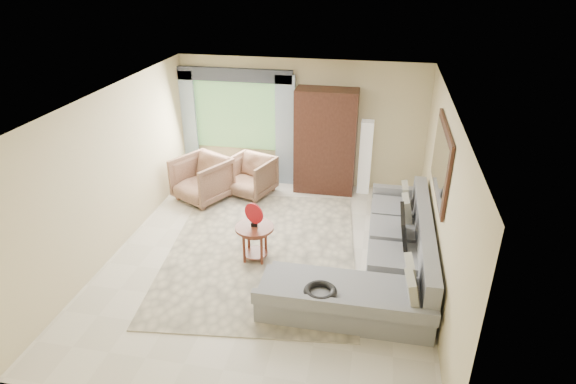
% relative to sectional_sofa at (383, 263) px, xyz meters
% --- Properties ---
extents(ground, '(6.00, 6.00, 0.00)m').
position_rel_sectional_sofa_xyz_m(ground, '(-1.78, 0.18, -0.28)').
color(ground, silver).
rests_on(ground, ground).
extents(area_rug, '(3.42, 4.31, 0.02)m').
position_rel_sectional_sofa_xyz_m(area_rug, '(-1.94, 0.37, -0.27)').
color(area_rug, beige).
rests_on(area_rug, ground).
extents(sectional_sofa, '(2.30, 3.46, 0.90)m').
position_rel_sectional_sofa_xyz_m(sectional_sofa, '(0.00, 0.00, 0.00)').
color(sectional_sofa, gray).
rests_on(sectional_sofa, ground).
extents(tv_screen, '(0.14, 0.74, 0.48)m').
position_rel_sectional_sofa_xyz_m(tv_screen, '(0.27, 0.36, 0.44)').
color(tv_screen, black).
rests_on(tv_screen, sectional_sofa).
extents(garden_hose, '(0.43, 0.43, 0.09)m').
position_rel_sectional_sofa_xyz_m(garden_hose, '(-0.78, -1.19, 0.26)').
color(garden_hose, black).
rests_on(garden_hose, sectional_sofa).
extents(coffee_table, '(0.60, 0.60, 0.60)m').
position_rel_sectional_sofa_xyz_m(coffee_table, '(-1.99, 0.13, 0.03)').
color(coffee_table, '#512015').
rests_on(coffee_table, ground).
extents(red_disc, '(0.32, 0.16, 0.34)m').
position_rel_sectional_sofa_xyz_m(red_disc, '(-1.99, 0.13, 0.55)').
color(red_disc, '#A01016').
rests_on(red_disc, coffee_table).
extents(armchair_left, '(1.27, 1.28, 0.87)m').
position_rel_sectional_sofa_xyz_m(armchair_left, '(-3.54, 2.00, 0.15)').
color(armchair_left, '#956751').
rests_on(armchair_left, ground).
extents(armchair_right, '(1.07, 1.09, 0.78)m').
position_rel_sectional_sofa_xyz_m(armchair_right, '(-2.67, 2.41, 0.11)').
color(armchair_right, '#8A684B').
rests_on(armchair_right, ground).
extents(potted_plant, '(0.60, 0.57, 0.52)m').
position_rel_sectional_sofa_xyz_m(potted_plant, '(-4.03, 2.77, -0.02)').
color(potted_plant, '#999999').
rests_on(potted_plant, ground).
extents(armoire, '(1.20, 0.55, 2.10)m').
position_rel_sectional_sofa_xyz_m(armoire, '(-1.23, 2.90, 0.77)').
color(armoire, black).
rests_on(armoire, ground).
extents(floor_lamp, '(0.24, 0.24, 1.50)m').
position_rel_sectional_sofa_xyz_m(floor_lamp, '(-0.43, 2.96, 0.47)').
color(floor_lamp, silver).
rests_on(floor_lamp, ground).
extents(window, '(1.80, 0.04, 1.40)m').
position_rel_sectional_sofa_xyz_m(window, '(-3.13, 3.15, 1.12)').
color(window, '#669E59').
rests_on(window, wall_back).
extents(curtain_left, '(0.40, 0.08, 2.30)m').
position_rel_sectional_sofa_xyz_m(curtain_left, '(-4.18, 3.06, 0.87)').
color(curtain_left, '#9EB7CC').
rests_on(curtain_left, ground).
extents(curtain_right, '(0.40, 0.08, 2.30)m').
position_rel_sectional_sofa_xyz_m(curtain_right, '(-2.08, 3.06, 0.87)').
color(curtain_right, '#9EB7CC').
rests_on(curtain_right, ground).
extents(valance, '(2.40, 0.12, 0.26)m').
position_rel_sectional_sofa_xyz_m(valance, '(-3.13, 3.08, 1.97)').
color(valance, '#1E232D').
rests_on(valance, wall_back).
extents(wall_mirror, '(0.05, 1.70, 1.05)m').
position_rel_sectional_sofa_xyz_m(wall_mirror, '(0.68, 0.53, 1.47)').
color(wall_mirror, black).
rests_on(wall_mirror, wall_right).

